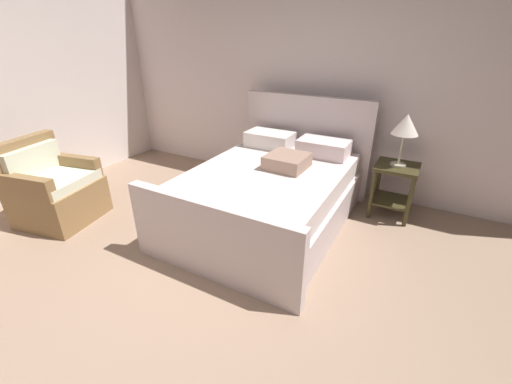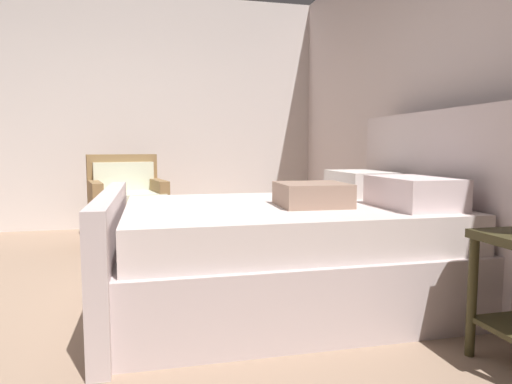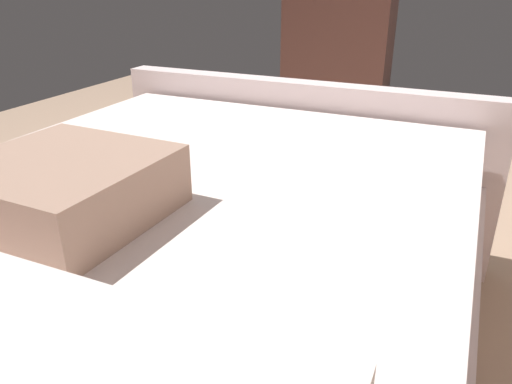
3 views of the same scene
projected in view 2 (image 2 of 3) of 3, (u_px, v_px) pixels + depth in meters
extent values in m
cube|color=silver|center=(475.00, 83.00, 2.97)|extent=(6.22, 0.12, 2.79)
cube|color=silver|center=(76.00, 112.00, 5.32)|extent=(0.12, 5.86, 2.79)
cube|color=beige|center=(282.00, 269.00, 2.87)|extent=(1.51, 1.96, 0.40)
cube|color=beige|center=(428.00, 202.00, 3.06)|extent=(1.63, 0.10, 1.21)
cube|color=beige|center=(112.00, 254.00, 2.62)|extent=(1.63, 0.10, 0.72)
cube|color=silver|center=(282.00, 221.00, 2.84)|extent=(1.43, 1.90, 0.22)
cube|color=silver|center=(361.00, 183.00, 3.31)|extent=(0.56, 0.36, 0.18)
cube|color=silver|center=(413.00, 192.00, 2.65)|extent=(0.56, 0.36, 0.18)
cube|color=#9F7D6A|center=(312.00, 194.00, 2.73)|extent=(0.41, 0.41, 0.14)
cylinder|color=#3A341A|center=(472.00, 297.00, 2.09)|extent=(0.04, 0.04, 0.56)
cube|color=olive|center=(128.00, 222.00, 4.61)|extent=(0.85, 0.85, 0.42)
cube|color=silver|center=(128.00, 197.00, 4.58)|extent=(0.78, 0.78, 0.10)
cube|color=olive|center=(123.00, 177.00, 4.84)|extent=(0.26, 0.73, 0.48)
cube|color=silver|center=(124.00, 179.00, 4.77)|extent=(0.22, 0.62, 0.36)
cube|color=olive|center=(95.00, 193.00, 4.45)|extent=(0.66, 0.23, 0.22)
cube|color=olive|center=(158.00, 190.00, 4.70)|extent=(0.66, 0.23, 0.22)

